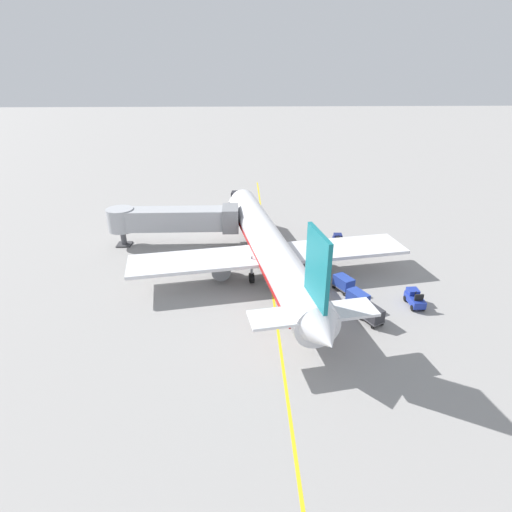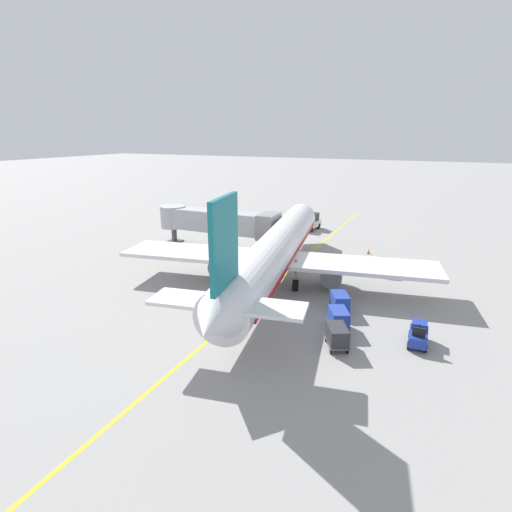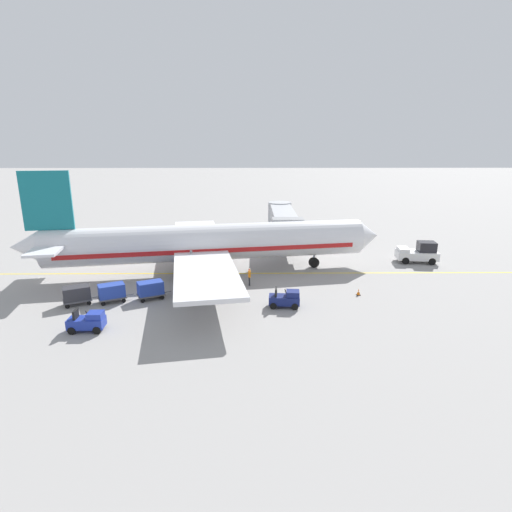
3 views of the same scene
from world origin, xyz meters
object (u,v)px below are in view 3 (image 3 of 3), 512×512
baggage_tug_trailing (88,322)px  ground_crew_wing_walker (249,276)px  baggage_cart_front (151,289)px  baggage_tug_lead (285,299)px  jet_bridge (283,220)px  baggage_cart_second_in_train (112,291)px  safety_cone_nose_left (359,292)px  pushback_tractor (418,253)px  parked_airliner (207,243)px  ground_crew_loader (232,279)px  baggage_cart_third_in_train (77,294)px

baggage_tug_trailing → ground_crew_wing_walker: 15.08m
baggage_tug_trailing → baggage_cart_front: 6.95m
baggage_tug_trailing → ground_crew_wing_walker: ground_crew_wing_walker is taller
baggage_tug_lead → baggage_cart_front: bearing=-99.5°
jet_bridge → baggage_cart_second_in_train: size_ratio=5.68×
ground_crew_wing_walker → safety_cone_nose_left: bearing=74.5°
pushback_tractor → baggage_cart_second_in_train: pushback_tractor is taller
baggage_tug_lead → baggage_cart_front: size_ratio=0.89×
parked_airliner → safety_cone_nose_left: parked_airliner is taller
baggage_cart_front → ground_crew_wing_walker: (-3.49, 8.49, 0.00)m
pushback_tractor → baggage_tug_lead: size_ratio=1.78×
pushback_tractor → baggage_tug_trailing: pushback_tractor is taller
baggage_tug_lead → baggage_tug_trailing: size_ratio=1.02×
baggage_cart_front → safety_cone_nose_left: size_ratio=4.91×
baggage_tug_lead → safety_cone_nose_left: size_ratio=4.39×
baggage_tug_trailing → baggage_cart_front: bearing=154.2°
baggage_tug_lead → baggage_cart_second_in_train: baggage_tug_lead is taller
pushback_tractor → baggage_cart_second_in_train: bearing=-68.7°
parked_airliner → baggage_tug_lead: parked_airliner is taller
jet_bridge → baggage_tug_lead: jet_bridge is taller
ground_crew_loader → baggage_tug_lead: bearing=45.7°
baggage_cart_front → safety_cone_nose_left: baggage_cart_front is taller
baggage_tug_trailing → baggage_cart_third_in_train: 5.78m
pushback_tractor → baggage_tug_trailing: size_ratio=1.82×
pushback_tractor → ground_crew_loader: bearing=-67.1°
jet_bridge → baggage_tug_trailing: jet_bridge is taller
ground_crew_wing_walker → ground_crew_loader: (0.93, -1.60, 0.00)m
baggage_tug_lead → baggage_tug_trailing: same height
baggage_tug_trailing → ground_crew_wing_walker: size_ratio=1.50×
pushback_tractor → ground_crew_loader: pushback_tractor is taller
baggage_tug_lead → baggage_cart_second_in_train: bearing=-94.9°
pushback_tractor → baggage_tug_trailing: (17.54, -30.59, -0.39)m
ground_crew_wing_walker → ground_crew_loader: size_ratio=1.00×
baggage_cart_second_in_train → jet_bridge: bearing=141.0°
ground_crew_loader → safety_cone_nose_left: (1.77, 11.31, -0.66)m
jet_bridge → ground_crew_wing_walker: bearing=-15.4°
jet_bridge → baggage_cart_second_in_train: jet_bridge is taller
parked_airliner → baggage_tug_trailing: (13.67, -7.20, -2.47)m
baggage_tug_lead → baggage_cart_front: (-1.92, -11.48, 0.24)m
jet_bridge → pushback_tractor: 16.86m
parked_airliner → baggage_tug_lead: bearing=38.0°
ground_crew_loader → baggage_cart_second_in_train: bearing=-72.2°
baggage_tug_trailing → safety_cone_nose_left: size_ratio=4.30×
jet_bridge → safety_cone_nose_left: jet_bridge is taller
ground_crew_wing_walker → baggage_cart_front: bearing=-67.6°
baggage_tug_trailing → baggage_cart_third_in_train: bearing=-150.8°
baggage_cart_second_in_train → baggage_cart_front: bearing=101.9°
baggage_cart_front → baggage_cart_second_in_train: 3.19m
jet_bridge → safety_cone_nose_left: (18.20, 5.44, -3.17)m
safety_cone_nose_left → baggage_tug_lead: bearing=-68.1°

